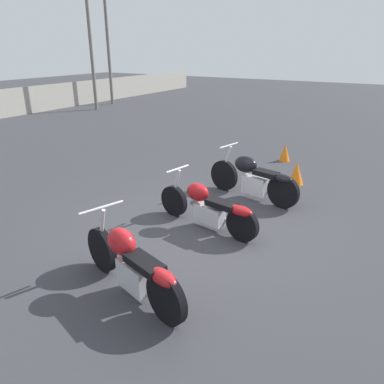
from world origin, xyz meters
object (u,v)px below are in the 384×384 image
at_px(traffic_cone_near, 285,153).
at_px(traffic_cone_far, 296,173).
at_px(motorcycle_slot_0, 132,264).
at_px(motorcycle_slot_2, 253,178).
at_px(light_pole_right, 105,4).
at_px(motorcycle_slot_1, 208,207).

xyz_separation_m(traffic_cone_near, traffic_cone_far, (-1.66, -0.79, 0.02)).
distance_m(traffic_cone_near, traffic_cone_far, 1.84).
distance_m(motorcycle_slot_0, motorcycle_slot_2, 3.74).
distance_m(light_pole_right, motorcycle_slot_2, 15.30).
bearing_deg(motorcycle_slot_0, light_pole_right, 60.28).
xyz_separation_m(motorcycle_slot_0, motorcycle_slot_2, (3.74, -0.08, 0.01)).
height_order(motorcycle_slot_2, traffic_cone_far, motorcycle_slot_2).
distance_m(motorcycle_slot_2, traffic_cone_far, 1.43).
height_order(motorcycle_slot_1, motorcycle_slot_2, motorcycle_slot_2).
bearing_deg(motorcycle_slot_1, traffic_cone_far, -2.19).
bearing_deg(light_pole_right, motorcycle_slot_0, -137.22).
xyz_separation_m(motorcycle_slot_0, motorcycle_slot_1, (2.10, 0.07, -0.04)).
bearing_deg(traffic_cone_near, traffic_cone_far, -154.53).
height_order(light_pole_right, motorcycle_slot_2, light_pole_right).
bearing_deg(motorcycle_slot_1, motorcycle_slot_0, -167.73).
bearing_deg(traffic_cone_near, motorcycle_slot_1, -178.36).
xyz_separation_m(motorcycle_slot_0, traffic_cone_near, (6.72, 0.20, -0.20)).
bearing_deg(motorcycle_slot_0, traffic_cone_far, 10.89).
relative_size(light_pole_right, motorcycle_slot_0, 4.19).
bearing_deg(traffic_cone_far, motorcycle_slot_1, 167.46).
bearing_deg(motorcycle_slot_0, traffic_cone_near, 19.23).
height_order(motorcycle_slot_0, traffic_cone_near, motorcycle_slot_0).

